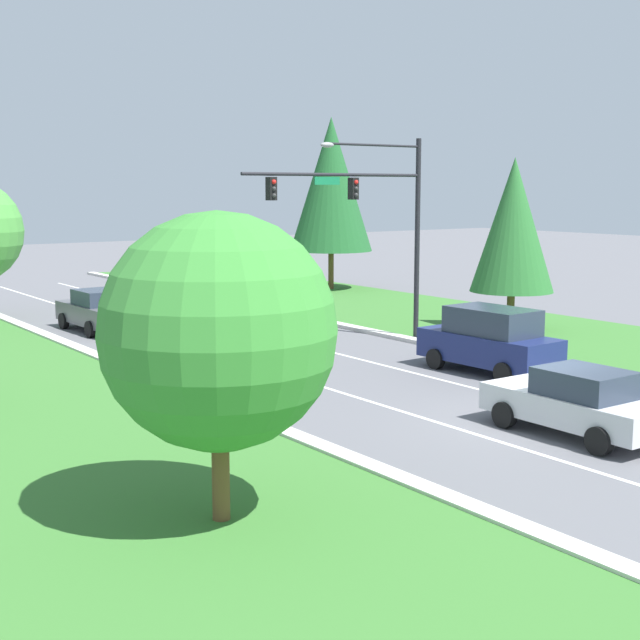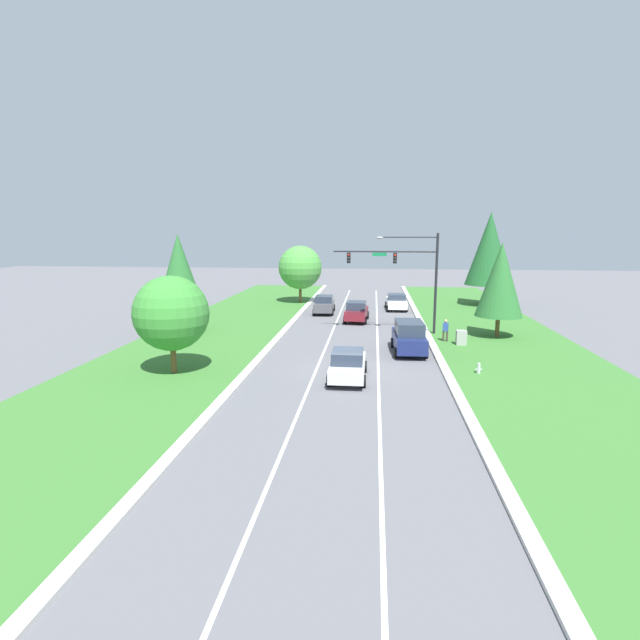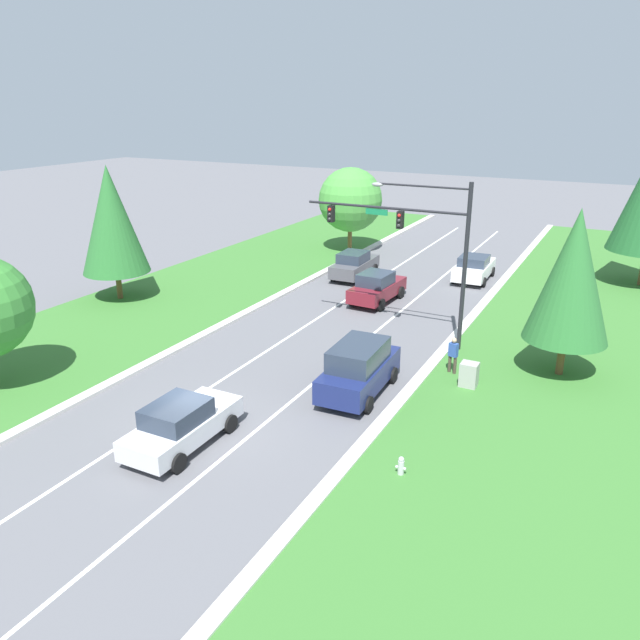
% 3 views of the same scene
% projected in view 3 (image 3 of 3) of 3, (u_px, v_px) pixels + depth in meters
% --- Properties ---
extents(ground_plane, '(160.00, 160.00, 0.00)m').
position_uv_depth(ground_plane, '(200.00, 431.00, 22.37)').
color(ground_plane, '#5B5B60').
extents(curb_strip_right, '(0.50, 90.00, 0.15)m').
position_uv_depth(curb_strip_right, '(342.00, 469.00, 19.91)').
color(curb_strip_right, beige).
rests_on(curb_strip_right, ground_plane).
extents(curb_strip_left, '(0.50, 90.00, 0.15)m').
position_uv_depth(curb_strip_left, '(85.00, 396.00, 24.78)').
color(curb_strip_left, beige).
rests_on(curb_strip_left, ground_plane).
extents(grass_verge_right, '(10.00, 90.00, 0.08)m').
position_uv_depth(grass_verge_right, '(509.00, 518.00, 17.66)').
color(grass_verge_right, '#38702D').
rests_on(grass_verge_right, ground_plane).
extents(lane_stripe_inner_left, '(0.14, 81.00, 0.01)m').
position_uv_depth(lane_stripe_inner_left, '(161.00, 419.00, 23.15)').
color(lane_stripe_inner_left, white).
rests_on(lane_stripe_inner_left, ground_plane).
extents(lane_stripe_inner_right, '(0.14, 81.00, 0.01)m').
position_uv_depth(lane_stripe_inner_right, '(242.00, 442.00, 21.59)').
color(lane_stripe_inner_right, white).
rests_on(lane_stripe_inner_right, ground_plane).
extents(traffic_signal_mast, '(8.02, 0.41, 7.84)m').
position_uv_depth(traffic_signal_mast, '(417.00, 236.00, 28.66)').
color(traffic_signal_mast, black).
rests_on(traffic_signal_mast, ground_plane).
extents(navy_suv, '(2.27, 4.80, 2.14)m').
position_uv_depth(navy_suv, '(359.00, 368.00, 24.87)').
color(navy_suv, navy).
rests_on(navy_suv, ground_plane).
extents(burgundy_sedan, '(2.20, 4.50, 1.82)m').
position_uv_depth(burgundy_sedan, '(377.00, 287.00, 36.05)').
color(burgundy_sedan, maroon).
rests_on(burgundy_sedan, ground_plane).
extents(graphite_sedan, '(2.10, 4.62, 1.76)m').
position_uv_depth(graphite_sedan, '(354.00, 265.00, 41.01)').
color(graphite_sedan, '#4C4C51').
rests_on(graphite_sedan, ground_plane).
extents(white_sedan, '(2.22, 4.58, 1.65)m').
position_uv_depth(white_sedan, '(474.00, 268.00, 40.49)').
color(white_sedan, white).
rests_on(white_sedan, ground_plane).
extents(silver_sedan, '(2.04, 4.60, 1.67)m').
position_uv_depth(silver_sedan, '(182.00, 424.00, 21.15)').
color(silver_sedan, silver).
rests_on(silver_sedan, ground_plane).
extents(utility_cabinet, '(0.70, 0.60, 1.10)m').
position_uv_depth(utility_cabinet, '(469.00, 375.00, 25.50)').
color(utility_cabinet, '#9E9E99').
rests_on(utility_cabinet, ground_plane).
extents(pedestrian, '(0.43, 0.32, 1.69)m').
position_uv_depth(pedestrian, '(453.00, 354.00, 26.61)').
color(pedestrian, '#42382D').
rests_on(pedestrian, ground_plane).
extents(fire_hydrant, '(0.34, 0.20, 0.70)m').
position_uv_depth(fire_hydrant, '(401.00, 467.00, 19.57)').
color(fire_hydrant, '#B7B7BC').
rests_on(fire_hydrant, ground_plane).
extents(conifer_near_right_tree, '(3.46, 3.46, 7.20)m').
position_uv_depth(conifer_near_right_tree, '(573.00, 276.00, 25.34)').
color(conifer_near_right_tree, brown).
rests_on(conifer_near_right_tree, ground_plane).
extents(oak_near_left_tree, '(4.80, 4.80, 6.40)m').
position_uv_depth(oak_near_left_tree, '(350.00, 200.00, 46.86)').
color(oak_near_left_tree, brown).
rests_on(oak_near_left_tree, ground_plane).
extents(conifer_mid_left_tree, '(3.81, 3.81, 7.79)m').
position_uv_depth(conifer_mid_left_tree, '(112.00, 220.00, 35.28)').
color(conifer_mid_left_tree, brown).
rests_on(conifer_mid_left_tree, ground_plane).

